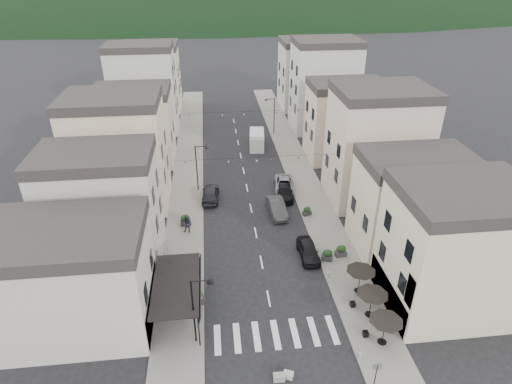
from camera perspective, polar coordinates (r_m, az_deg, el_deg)
ground at (r=33.62m, az=3.19°, el=-20.94°), size 700.00×700.00×0.00m
sidewalk_left at (r=59.20m, az=-9.01°, el=2.97°), size 4.00×76.00×0.12m
sidewalk_right at (r=60.24m, az=5.39°, el=3.69°), size 4.00×76.00×0.12m
boutique_building at (r=35.92m, az=-23.79°, el=-11.15°), size 12.00×8.00×8.00m
bistro_building at (r=37.60m, az=24.93°, el=-7.54°), size 10.00×8.00×10.00m
boutique_awning at (r=34.78m, az=-10.18°, el=-12.07°), size 3.77×7.50×3.28m
buildings_row_left at (r=63.03m, az=-15.75°, el=9.83°), size 10.20×54.16×14.00m
buildings_row_right at (r=63.79m, az=11.12°, el=10.79°), size 10.20×54.16×14.50m
cafe_terrace at (r=35.55m, az=15.23°, el=-13.32°), size 2.50×8.10×2.53m
streetlamp_left_near at (r=32.07m, az=-7.90°, el=-14.69°), size 1.70×0.56×6.00m
streetlamp_left_far at (r=52.16m, az=-7.65°, el=3.79°), size 1.70×0.56×6.00m
streetlamp_right_far at (r=69.58m, az=2.21°, el=10.56°), size 1.70×0.56×6.00m
traffic_sign at (r=31.30m, az=15.79°, el=-21.96°), size 0.70×0.07×2.70m
bollards at (r=37.05m, az=1.81°, el=-14.05°), size 11.66×10.26×0.60m
bunting_near at (r=47.86m, az=-0.84°, el=4.24°), size 19.00×0.28×0.62m
bunting_far at (r=62.69m, az=-2.30°, el=10.34°), size 19.00×0.28×0.62m
parked_car_a at (r=41.95m, az=6.99°, el=-7.76°), size 1.82×4.39×1.49m
parked_car_b at (r=48.27m, az=2.81°, el=-2.10°), size 1.98×4.90×1.58m
parked_car_c at (r=53.40m, az=3.79°, el=1.03°), size 2.90×5.29×1.40m
parked_car_d at (r=51.71m, az=3.87°, el=0.01°), size 2.44×4.91×1.37m
parked_car_e at (r=51.27m, az=-6.10°, el=-0.19°), size 2.27×4.97×1.65m
delivery_van at (r=65.35m, az=0.11°, el=7.06°), size 2.71×5.59×2.58m
pedestrian_a at (r=40.17m, az=-9.63°, el=-9.48°), size 0.74×0.63×1.72m
pedestrian_b at (r=45.32m, az=-9.14°, el=-4.28°), size 1.14×1.00×1.98m
concrete_block_a at (r=32.14m, az=3.09°, el=-23.44°), size 0.82×0.54×0.50m
concrete_block_c at (r=32.36m, az=4.33°, el=-23.15°), size 0.84×0.73×0.40m
planter_la at (r=37.09m, az=-7.80°, el=-13.70°), size 1.18×0.79×1.22m
planter_lb at (r=46.76m, az=-9.38°, el=-3.71°), size 1.18×0.73×1.26m
planter_ra at (r=41.73m, az=9.48°, el=-8.29°), size 1.19×0.89×1.19m
planter_rb at (r=42.47m, az=11.25°, el=-7.71°), size 1.14×0.71×1.21m
planter_rc at (r=48.24m, az=6.82°, el=-2.53°), size 1.06×0.79×1.06m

